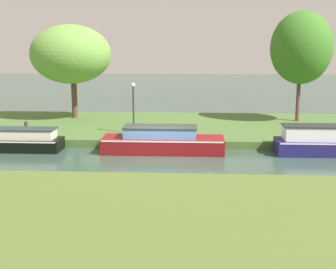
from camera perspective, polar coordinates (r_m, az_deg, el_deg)
name	(u,v)px	position (r m, az deg, el deg)	size (l,w,h in m)	color
ground_plane	(159,158)	(22.34, -1.04, -2.85)	(120.00, 120.00, 0.00)	#334C40
riverbank_far	(168,128)	(29.13, -0.03, 0.85)	(72.00, 10.00, 0.40)	#4A6A31
riverbank_near	(136,227)	(13.74, -3.87, -11.11)	(72.00, 10.00, 0.40)	#54662D
maroon_barge	(162,141)	(23.38, -0.68, -0.82)	(6.01, 1.84, 1.32)	maroon
black_narrowboat	(9,141)	(25.13, -18.67, -0.69)	(5.53, 1.53, 1.14)	black
willow_tree_left	(71,54)	(31.41, -11.70, 9.47)	(5.23, 4.55, 6.12)	brown
willow_tree_centre	(301,48)	(30.94, 15.83, 10.06)	(3.83, 3.89, 6.91)	brown
lamp_post	(133,102)	(25.96, -4.21, 3.98)	(0.24, 0.24, 2.82)	#333338
mooring_post_near	(26,130)	(26.12, -16.76, 0.58)	(0.18, 0.18, 0.86)	#433628
mooring_post_far	(170,134)	(24.61, 0.29, 0.08)	(0.20, 0.20, 0.56)	brown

